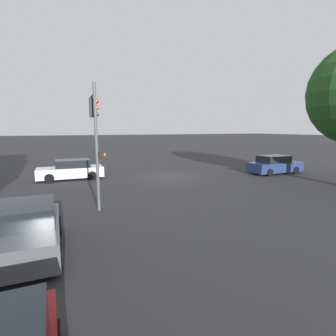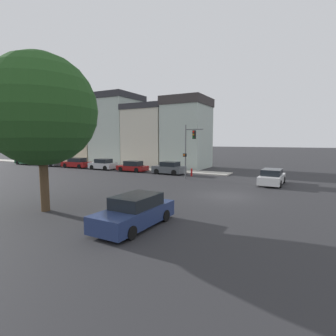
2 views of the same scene
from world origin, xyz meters
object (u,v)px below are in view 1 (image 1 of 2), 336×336
object	(u,v)px
crossing_car_0	(71,170)
fire_hydrant	(43,208)
parked_car_0	(25,231)
traffic_signal	(96,129)
crossing_car_1	(275,165)

from	to	relation	value
crossing_car_0	fire_hydrant	xyz separation A→B (m)	(1.86, 9.05, -0.22)
crossing_car_0	parked_car_0	size ratio (longest dim) A/B	1.19
parked_car_0	fire_hydrant	distance (m)	3.26
traffic_signal	crossing_car_0	size ratio (longest dim) A/B	1.22
traffic_signal	crossing_car_1	distance (m)	16.33
crossing_car_0	fire_hydrant	distance (m)	9.24
crossing_car_0	crossing_car_1	bearing A→B (deg)	166.31
fire_hydrant	traffic_signal	bearing A→B (deg)	-163.60
fire_hydrant	crossing_car_0	bearing A→B (deg)	-101.62
traffic_signal	crossing_car_1	size ratio (longest dim) A/B	1.23
traffic_signal	parked_car_0	xyz separation A→B (m)	(2.88, 3.93, -3.05)
parked_car_0	traffic_signal	bearing A→B (deg)	145.45
crossing_car_1	traffic_signal	bearing A→B (deg)	-164.58
crossing_car_1	fire_hydrant	distance (m)	18.56
traffic_signal	fire_hydrant	distance (m)	4.15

